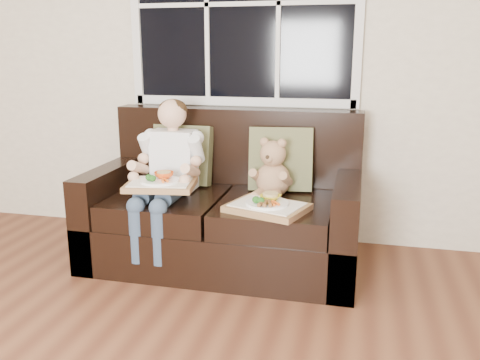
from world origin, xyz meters
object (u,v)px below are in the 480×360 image
(tray_left, at_px, (161,183))
(tray_right, at_px, (267,206))
(loveseat, at_px, (226,213))
(child, at_px, (168,163))
(teddy_bear, at_px, (273,172))

(tray_left, xyz_separation_m, tray_right, (0.65, -0.01, -0.09))
(loveseat, distance_m, child, 0.50)
(loveseat, relative_size, child, 1.85)
(loveseat, bearing_deg, tray_right, -43.98)
(teddy_bear, relative_size, tray_left, 0.86)
(loveseat, bearing_deg, child, -160.47)
(child, xyz_separation_m, tray_right, (0.68, -0.20, -0.18))
(child, xyz_separation_m, tray_left, (0.02, -0.19, -0.08))
(loveseat, relative_size, tray_right, 3.33)
(child, distance_m, tray_right, 0.73)
(teddy_bear, xyz_separation_m, tray_right, (0.03, -0.32, -0.12))
(tray_right, bearing_deg, teddy_bear, 112.77)
(loveseat, xyz_separation_m, tray_left, (-0.32, -0.32, 0.26))
(child, relative_size, tray_left, 2.06)
(child, bearing_deg, teddy_bear, 10.52)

